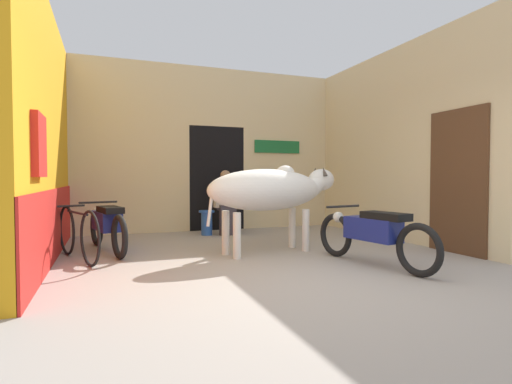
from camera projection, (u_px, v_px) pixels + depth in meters
name	position (u px, v px, depth m)	size (l,w,h in m)	color
ground_plane	(322.00, 285.00, 4.10)	(30.00, 30.00, 0.00)	#9E9389
wall_left_shopfront	(44.00, 136.00, 5.19)	(0.25, 4.61, 3.41)	orange
wall_back_with_doorway	(211.00, 160.00, 8.61)	(5.47, 0.93, 3.41)	beige
wall_right_with_door	(397.00, 146.00, 7.13)	(0.22, 4.61, 3.41)	beige
cow	(272.00, 190.00, 5.88)	(2.24, 0.95, 1.29)	silver
motorcycle_near	(373.00, 233.00, 4.99)	(0.60, 1.94, 0.73)	black
motorcycle_far	(107.00, 224.00, 5.92)	(0.68, 1.87, 0.73)	black
bicycle	(77.00, 233.00, 5.31)	(0.66, 1.63, 0.72)	black
shopkeeper_seated	(226.00, 201.00, 7.76)	(0.44, 0.33, 1.25)	#3D3842
plastic_stool	(207.00, 222.00, 7.67)	(0.30, 0.30, 0.47)	#2856B2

